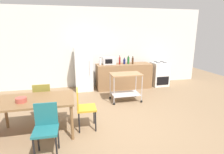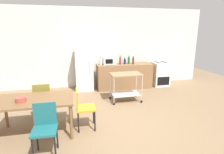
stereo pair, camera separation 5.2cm
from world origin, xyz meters
name	(u,v)px [view 2 (the right image)]	position (x,y,z in m)	size (l,w,h in m)	color
ground_plane	(118,123)	(0.00, 0.00, 0.00)	(12.00, 12.00, 0.00)	#8C7051
back_wall	(97,48)	(0.00, 3.20, 1.45)	(8.40, 0.12, 2.90)	silver
kitchen_counter	(124,76)	(0.90, 2.60, 0.45)	(2.00, 0.64, 0.90)	olive
dining_table	(35,103)	(-1.72, -0.02, 0.67)	(1.50, 0.90, 0.75)	brown
chair_olive	(43,98)	(-1.68, 0.65, 0.52)	(0.40, 0.40, 0.89)	olive
chair_mustard	(83,106)	(-0.78, -0.04, 0.52)	(0.41, 0.41, 0.89)	gold
chair_teal	(45,126)	(-1.46, -0.74, 0.52)	(0.41, 0.41, 0.89)	#1E666B
stove_oven	(160,74)	(2.35, 2.62, 0.45)	(0.60, 0.61, 0.92)	white
refrigerator	(84,69)	(-0.55, 2.70, 0.78)	(0.60, 0.63, 1.55)	white
kitchen_cart	(126,83)	(0.58, 1.33, 0.57)	(0.91, 0.57, 0.85)	#A37A51
bottle_soda	(101,62)	(0.03, 2.60, 1.01)	(0.08, 0.08, 0.26)	silver
microwave	(109,61)	(0.36, 2.68, 1.03)	(0.46, 0.35, 0.26)	silver
bottle_wine	(120,61)	(0.73, 2.57, 1.03)	(0.06, 0.06, 0.32)	maroon
bottle_olive_oil	(125,61)	(0.92, 2.61, 0.99)	(0.08, 0.08, 0.23)	navy
bottle_hot_sauce	(129,60)	(1.07, 2.61, 1.03)	(0.08, 0.08, 0.29)	#1E6628
bottle_sparkling_water	(133,61)	(1.20, 2.51, 1.02)	(0.07, 0.07, 0.29)	#4C2D19
fruit_bowl	(21,100)	(-1.95, -0.12, 0.79)	(0.20, 0.20, 0.09)	#B24C3F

